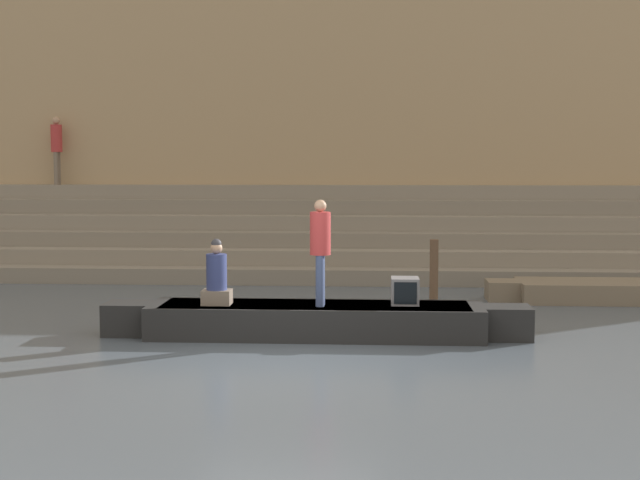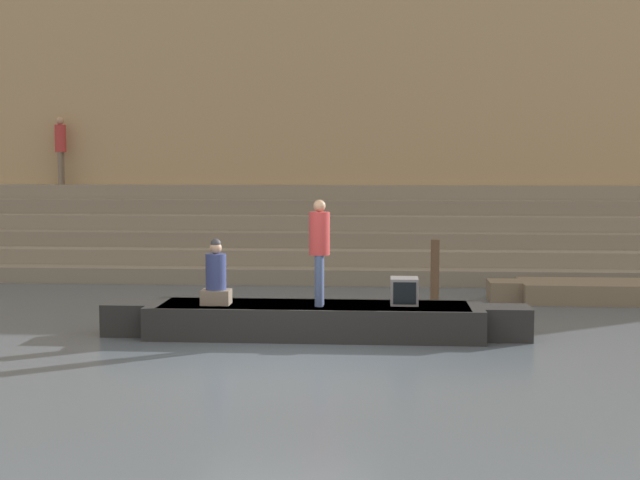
{
  "view_description": "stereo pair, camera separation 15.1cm",
  "coord_description": "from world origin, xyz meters",
  "px_view_note": "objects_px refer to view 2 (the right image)",
  "views": [
    {
      "loc": [
        1.17,
        -11.94,
        2.74
      ],
      "look_at": [
        0.28,
        2.93,
        1.41
      ],
      "focal_mm": 50.0,
      "sensor_mm": 36.0,
      "label": 1
    },
    {
      "loc": [
        1.32,
        -11.93,
        2.74
      ],
      "look_at": [
        0.28,
        2.93,
        1.41
      ],
      "focal_mm": 50.0,
      "sensor_mm": 36.0,
      "label": 2
    }
  ],
  "objects_px": {
    "moored_boat_shore": "(636,291)",
    "person_on_steps": "(61,145)",
    "rowboat_main": "(315,319)",
    "mooring_post": "(435,274)",
    "person_standing": "(319,245)",
    "person_rowing": "(216,278)",
    "tv_set": "(404,291)"
  },
  "relations": [
    {
      "from": "moored_boat_shore",
      "to": "person_on_steps",
      "type": "height_order",
      "value": "person_on_steps"
    },
    {
      "from": "rowboat_main",
      "to": "mooring_post",
      "type": "relative_size",
      "value": 5.17
    },
    {
      "from": "rowboat_main",
      "to": "mooring_post",
      "type": "distance_m",
      "value": 3.49
    },
    {
      "from": "person_standing",
      "to": "person_rowing",
      "type": "distance_m",
      "value": 1.7
    },
    {
      "from": "person_rowing",
      "to": "moored_boat_shore",
      "type": "relative_size",
      "value": 0.18
    },
    {
      "from": "person_standing",
      "to": "moored_boat_shore",
      "type": "distance_m",
      "value": 7.2
    },
    {
      "from": "person_standing",
      "to": "mooring_post",
      "type": "xyz_separation_m",
      "value": [
        1.94,
        2.92,
        -0.81
      ]
    },
    {
      "from": "person_rowing",
      "to": "person_standing",
      "type": "bearing_deg",
      "value": 4.41
    },
    {
      "from": "person_standing",
      "to": "rowboat_main",
      "type": "bearing_deg",
      "value": 114.0
    },
    {
      "from": "person_rowing",
      "to": "moored_boat_shore",
      "type": "height_order",
      "value": "person_rowing"
    },
    {
      "from": "tv_set",
      "to": "moored_boat_shore",
      "type": "height_order",
      "value": "tv_set"
    },
    {
      "from": "rowboat_main",
      "to": "person_rowing",
      "type": "height_order",
      "value": "person_rowing"
    },
    {
      "from": "mooring_post",
      "to": "person_on_steps",
      "type": "relative_size",
      "value": 0.73
    },
    {
      "from": "moored_boat_shore",
      "to": "person_on_steps",
      "type": "xyz_separation_m",
      "value": [
        -13.29,
        5.19,
        2.93
      ]
    },
    {
      "from": "rowboat_main",
      "to": "moored_boat_shore",
      "type": "bearing_deg",
      "value": 31.85
    },
    {
      "from": "rowboat_main",
      "to": "mooring_post",
      "type": "height_order",
      "value": "mooring_post"
    },
    {
      "from": "rowboat_main",
      "to": "tv_set",
      "type": "relative_size",
      "value": 14.2
    },
    {
      "from": "mooring_post",
      "to": "person_standing",
      "type": "bearing_deg",
      "value": -123.59
    },
    {
      "from": "person_on_steps",
      "to": "person_rowing",
      "type": "bearing_deg",
      "value": -73.0
    },
    {
      "from": "person_on_steps",
      "to": "rowboat_main",
      "type": "bearing_deg",
      "value": -66.35
    },
    {
      "from": "person_rowing",
      "to": "tv_set",
      "type": "height_order",
      "value": "person_rowing"
    },
    {
      "from": "person_rowing",
      "to": "tv_set",
      "type": "bearing_deg",
      "value": 8.58
    },
    {
      "from": "person_standing",
      "to": "person_on_steps",
      "type": "xyz_separation_m",
      "value": [
        -7.39,
        9.14,
        1.69
      ]
    },
    {
      "from": "person_on_steps",
      "to": "mooring_post",
      "type": "bearing_deg",
      "value": -49.01
    },
    {
      "from": "person_rowing",
      "to": "mooring_post",
      "type": "height_order",
      "value": "person_rowing"
    },
    {
      "from": "rowboat_main",
      "to": "tv_set",
      "type": "xyz_separation_m",
      "value": [
        1.39,
        0.1,
        0.45
      ]
    },
    {
      "from": "person_rowing",
      "to": "rowboat_main",
      "type": "bearing_deg",
      "value": 8.39
    },
    {
      "from": "tv_set",
      "to": "person_on_steps",
      "type": "distance_m",
      "value": 12.71
    },
    {
      "from": "person_rowing",
      "to": "person_on_steps",
      "type": "height_order",
      "value": "person_on_steps"
    },
    {
      "from": "person_standing",
      "to": "mooring_post",
      "type": "relative_size",
      "value": 1.27
    },
    {
      "from": "mooring_post",
      "to": "person_on_steps",
      "type": "height_order",
      "value": "person_on_steps"
    },
    {
      "from": "mooring_post",
      "to": "moored_boat_shore",
      "type": "bearing_deg",
      "value": 14.59
    }
  ]
}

